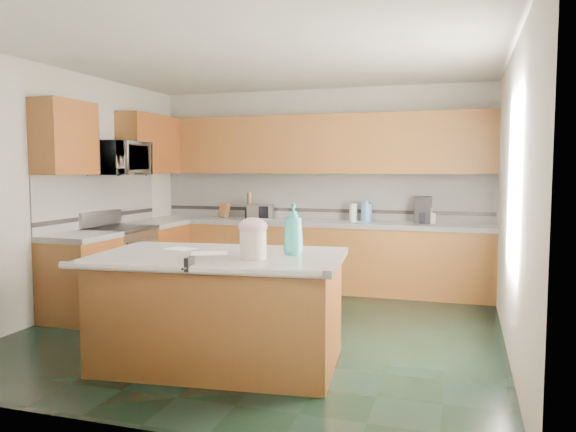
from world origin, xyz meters
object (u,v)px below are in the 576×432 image
(island_base, at_px, (220,313))
(soap_bottle_island, at_px, (293,229))
(treat_jar, at_px, (253,245))
(knife_block, at_px, (224,211))
(coffee_maker, at_px, (423,210))
(toaster_oven, at_px, (260,212))
(island_top, at_px, (220,257))

(island_base, xyz_separation_m, soap_bottle_island, (0.59, 0.14, 0.70))
(treat_jar, xyz_separation_m, knife_block, (-1.69, 3.27, -0.00))
(coffee_maker, bearing_deg, toaster_oven, -177.54)
(knife_block, bearing_deg, island_top, -53.69)
(island_top, height_order, coffee_maker, coffee_maker)
(toaster_oven, bearing_deg, island_base, -87.98)
(treat_jar, bearing_deg, coffee_maker, 53.78)
(island_base, bearing_deg, soap_bottle_island, 7.28)
(knife_block, relative_size, coffee_maker, 0.61)
(treat_jar, bearing_deg, knife_block, 98.85)
(island_base, bearing_deg, treat_jar, -29.58)
(knife_block, xyz_separation_m, toaster_oven, (0.55, 0.00, -0.00))
(soap_bottle_island, relative_size, coffee_maker, 1.22)
(island_base, height_order, knife_block, knife_block)
(soap_bottle_island, bearing_deg, island_base, 175.06)
(soap_bottle_island, relative_size, knife_block, 2.00)
(island_top, height_order, soap_bottle_island, soap_bottle_island)
(treat_jar, xyz_separation_m, soap_bottle_island, (0.24, 0.29, 0.10))
(toaster_oven, bearing_deg, coffee_maker, -11.46)
(island_top, bearing_deg, knife_block, 107.11)
(island_base, bearing_deg, coffee_maker, 59.77)
(soap_bottle_island, relative_size, toaster_oven, 1.19)
(island_top, xyz_separation_m, toaster_oven, (-0.79, 3.11, 0.13))
(island_base, height_order, island_top, island_top)
(island_base, relative_size, island_top, 0.95)
(toaster_oven, relative_size, coffee_maker, 1.02)
(toaster_oven, height_order, coffee_maker, coffee_maker)
(treat_jar, bearing_deg, toaster_oven, 90.79)
(knife_block, relative_size, toaster_oven, 0.60)
(coffee_maker, bearing_deg, treat_jar, -106.04)
(island_base, distance_m, coffee_maker, 3.51)
(island_top, distance_m, knife_block, 3.39)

